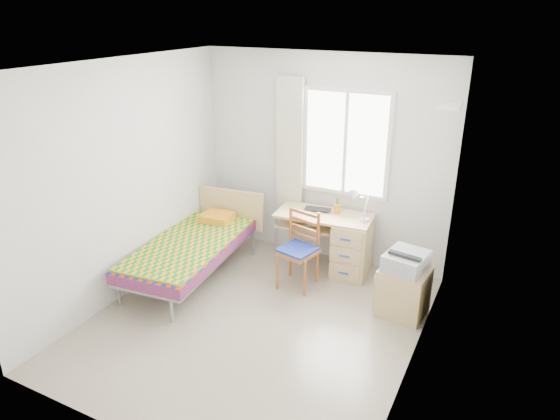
% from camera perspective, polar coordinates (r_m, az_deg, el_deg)
% --- Properties ---
extents(floor, '(3.50, 3.50, 0.00)m').
position_cam_1_polar(floor, '(5.38, -2.83, -12.58)').
color(floor, '#BCAD93').
rests_on(floor, ground).
extents(ceiling, '(3.50, 3.50, 0.00)m').
position_cam_1_polar(ceiling, '(4.44, -3.48, 16.16)').
color(ceiling, white).
rests_on(ceiling, wall_back).
extents(wall_back, '(3.20, 0.00, 3.20)m').
position_cam_1_polar(wall_back, '(6.25, 4.89, 5.72)').
color(wall_back, silver).
rests_on(wall_back, ground).
extents(wall_left, '(0.00, 3.50, 3.50)m').
position_cam_1_polar(wall_left, '(5.68, -17.30, 3.08)').
color(wall_left, silver).
rests_on(wall_left, ground).
extents(wall_right, '(0.00, 3.50, 3.50)m').
position_cam_1_polar(wall_right, '(4.25, 15.98, -3.24)').
color(wall_right, silver).
rests_on(wall_right, ground).
extents(window, '(1.10, 0.04, 1.30)m').
position_cam_1_polar(window, '(6.06, 7.53, 7.54)').
color(window, white).
rests_on(window, wall_back).
extents(curtain, '(0.35, 0.05, 1.70)m').
position_cam_1_polar(curtain, '(6.31, 1.13, 7.38)').
color(curtain, beige).
rests_on(curtain, wall_back).
extents(floating_shelf, '(0.20, 0.32, 0.03)m').
position_cam_1_polar(floating_shelf, '(5.35, 18.93, 11.19)').
color(floating_shelf, white).
rests_on(floating_shelf, wall_right).
extents(bed, '(1.09, 2.01, 0.84)m').
position_cam_1_polar(bed, '(6.10, -9.78, -3.97)').
color(bed, '#95999D').
rests_on(bed, floor).
extents(desk, '(1.21, 0.63, 0.73)m').
position_cam_1_polar(desk, '(6.12, 7.62, -3.85)').
color(desk, tan).
rests_on(desk, floor).
extents(chair, '(0.47, 0.47, 0.91)m').
position_cam_1_polar(chair, '(5.79, 2.31, -4.01)').
color(chair, '#91551C').
rests_on(chair, floor).
extents(cabinet, '(0.54, 0.49, 0.53)m').
position_cam_1_polar(cabinet, '(5.51, 13.86, -9.03)').
color(cabinet, tan).
rests_on(cabinet, floor).
extents(printer, '(0.45, 0.50, 0.19)m').
position_cam_1_polar(printer, '(5.35, 14.23, -5.64)').
color(printer, '#9DA0A4').
rests_on(printer, cabinet).
extents(laptop, '(0.35, 0.25, 0.03)m').
position_cam_1_polar(laptop, '(6.14, 4.23, -0.09)').
color(laptop, black).
rests_on(laptop, desk).
extents(pen_cup, '(0.11, 0.11, 0.11)m').
position_cam_1_polar(pen_cup, '(6.13, 6.54, 0.17)').
color(pen_cup, orange).
rests_on(pen_cup, desk).
extents(task_lamp, '(0.23, 0.32, 0.42)m').
position_cam_1_polar(task_lamp, '(5.77, 8.88, 0.86)').
color(task_lamp, white).
rests_on(task_lamp, desk).
extents(book, '(0.20, 0.24, 0.02)m').
position_cam_1_polar(book, '(6.18, 2.87, -1.41)').
color(book, gray).
rests_on(book, desk).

